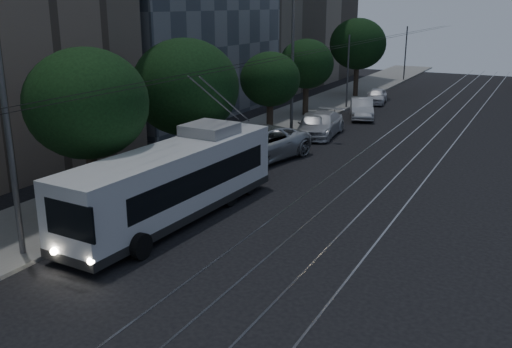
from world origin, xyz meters
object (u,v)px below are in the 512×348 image
Objects in this scene: car_white_a at (312,125)px; car_white_b at (321,124)px; trolleybus at (176,181)px; pickup_silver at (258,145)px; car_white_d at (377,96)px; streetlamp_far at (299,43)px; streetlamp_near at (11,87)px; car_white_c at (362,108)px.

car_white_b is at bearing 31.35° from car_white_a.
trolleybus is 2.22× the size of car_white_b.
car_white_a is (0.39, 7.03, -0.15)m from pickup_silver.
car_white_b is at bearing -97.83° from car_white_d.
car_white_b is 5.48m from streetlamp_far.
car_white_a is at bearing 95.48° from trolleybus.
car_white_a reaches higher than car_white_d.
pickup_silver is 21.64m from car_white_d.
pickup_silver is at bearing -84.86° from streetlamp_far.
pickup_silver reaches higher than car_white_b.
pickup_silver is 1.72× the size of car_white_d.
streetlamp_near is at bearing -109.03° from trolleybus.
streetlamp_near is (-1.48, -21.91, 5.12)m from car_white_a.
car_white_d is at bearing 85.62° from streetlamp_far.
pickup_silver is 7.04m from car_white_a.
streetlamp_near is (-1.61, -36.52, 5.23)m from car_white_d.
car_white_c is at bearing 75.71° from streetlamp_far.
pickup_silver is 1.47× the size of car_white_a.
car_white_c is (1.37, 14.58, -0.18)m from pickup_silver.
streetlamp_near reaches higher than trolleybus.
car_white_a is at bearing -99.59° from car_white_d.
streetlamp_far reaches higher than trolleybus.
streetlamp_near reaches higher than car_white_b.
car_white_b is 14.11m from car_white_d.
streetlamp_near is (-2.21, -5.47, 4.31)m from trolleybus.
pickup_silver is 1.47× the size of car_white_c.
car_white_b is (0.44, 0.50, -0.02)m from car_white_a.
car_white_d is 0.39× the size of streetlamp_far.
pickup_silver is at bearing 99.73° from trolleybus.
car_white_d is (-0.84, 7.05, -0.09)m from car_white_c.
car_white_a is 5.32m from streetlamp_far.
streetlamp_near reaches higher than car_white_d.
car_white_d is at bearing 87.47° from streetlamp_near.
car_white_c reaches higher than car_white_d.
trolleybus reaches higher than car_white_a.
car_white_a is 1.00× the size of car_white_c.
streetlamp_far reaches higher than pickup_silver.
car_white_a is at bearing 11.88° from streetlamp_far.
car_white_a is 22.55m from streetlamp_near.
streetlamp_near is 21.71m from streetlamp_far.
streetlamp_near is at bearing -101.61° from car_white_d.
car_white_b is at bearing 93.93° from trolleybus.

